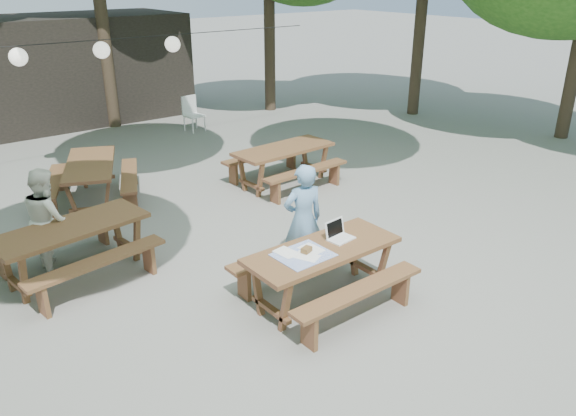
% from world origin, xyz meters
% --- Properties ---
extents(ground, '(80.00, 80.00, 0.00)m').
position_xyz_m(ground, '(0.00, 0.00, 0.00)').
color(ground, slate).
rests_on(ground, ground).
extents(pavilion, '(6.00, 3.00, 2.80)m').
position_xyz_m(pavilion, '(0.50, 10.50, 1.40)').
color(pavilion, black).
rests_on(pavilion, ground).
extents(main_picnic_table, '(2.00, 1.58, 0.75)m').
position_xyz_m(main_picnic_table, '(-0.30, -1.02, 0.39)').
color(main_picnic_table, brown).
rests_on(main_picnic_table, ground).
extents(picnic_table_nw, '(2.09, 1.82, 0.75)m').
position_xyz_m(picnic_table_nw, '(-2.55, 1.55, 0.39)').
color(picnic_table_nw, brown).
rests_on(picnic_table_nw, ground).
extents(picnic_table_ne, '(2.04, 1.67, 0.75)m').
position_xyz_m(picnic_table_ne, '(1.90, 2.64, 0.39)').
color(picnic_table_ne, brown).
rests_on(picnic_table_ne, ground).
extents(picnic_table_far_w, '(2.21, 2.37, 0.75)m').
position_xyz_m(picnic_table_far_w, '(-1.39, 4.03, 0.39)').
color(picnic_table_far_w, brown).
rests_on(picnic_table_far_w, ground).
extents(woman, '(0.65, 0.50, 1.58)m').
position_xyz_m(woman, '(-0.01, -0.28, 0.79)').
color(woman, '#6B98C3').
rests_on(woman, ground).
extents(second_person, '(0.57, 0.72, 1.47)m').
position_xyz_m(second_person, '(-2.71, 2.01, 0.73)').
color(second_person, white).
rests_on(second_person, ground).
extents(plastic_chair, '(0.49, 0.49, 0.90)m').
position_xyz_m(plastic_chair, '(2.47, 7.26, 0.26)').
color(plastic_chair, white).
rests_on(plastic_chair, ground).
extents(laptop, '(0.36, 0.29, 0.24)m').
position_xyz_m(laptop, '(0.03, -0.94, 0.81)').
color(laptop, white).
rests_on(laptop, main_picnic_table).
extents(tabletop_clutter, '(0.66, 0.61, 0.08)m').
position_xyz_m(tabletop_clutter, '(-0.60, -1.01, 0.76)').
color(tabletop_clutter, blue).
rests_on(tabletop_clutter, main_picnic_table).
extents(paper_lanterns, '(9.00, 0.34, 0.38)m').
position_xyz_m(paper_lanterns, '(-0.19, 6.00, 2.40)').
color(paper_lanterns, black).
rests_on(paper_lanterns, ground).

